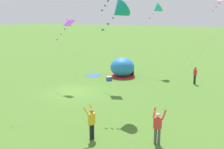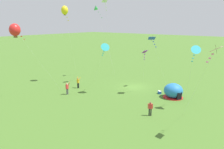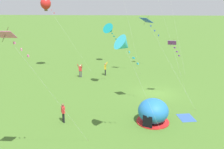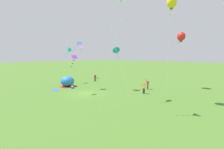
{
  "view_description": "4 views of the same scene",
  "coord_description": "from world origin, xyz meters",
  "px_view_note": "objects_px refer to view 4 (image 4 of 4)",
  "views": [
    {
      "loc": [
        17.81,
        13.65,
        6.56
      ],
      "look_at": [
        1.64,
        4.72,
        2.39
      ],
      "focal_mm": 42.0,
      "sensor_mm": 36.0,
      "label": 1
    },
    {
      "loc": [
        -19.01,
        29.99,
        10.63
      ],
      "look_at": [
        0.12,
        5.86,
        3.21
      ],
      "focal_mm": 35.0,
      "sensor_mm": 36.0,
      "label": 2
    },
    {
      "loc": [
        -28.05,
        3.34,
        10.19
      ],
      "look_at": [
        0.66,
        5.06,
        1.91
      ],
      "focal_mm": 42.0,
      "sensor_mm": 36.0,
      "label": 3
    },
    {
      "loc": [
        19.12,
        -14.49,
        6.03
      ],
      "look_at": [
        0.82,
        5.33,
        2.7
      ],
      "focal_mm": 24.0,
      "sensor_mm": 36.0,
      "label": 4
    }
  ],
  "objects_px": {
    "kite_blue": "(78,44)",
    "kite_yellow": "(172,2)",
    "kite_purple": "(74,58)",
    "kite_teal": "(117,52)",
    "popup_tent": "(67,82)",
    "kite_pink": "(82,48)",
    "person_flying_kite": "(144,88)",
    "person_center_field": "(148,84)",
    "cooler_box": "(72,87)",
    "person_far_back": "(95,77)",
    "kite_cyan": "(68,51)",
    "kite_red": "(181,36)"
  },
  "relations": [
    {
      "from": "kite_pink",
      "to": "person_far_back",
      "type": "bearing_deg",
      "value": -8.75
    },
    {
      "from": "person_far_back",
      "to": "kite_blue",
      "type": "relative_size",
      "value": 0.2
    },
    {
      "from": "kite_yellow",
      "to": "kite_pink",
      "type": "xyz_separation_m",
      "value": [
        -25.73,
        5.11,
        -4.47
      ]
    },
    {
      "from": "popup_tent",
      "to": "kite_pink",
      "type": "bearing_deg",
      "value": 128.7
    },
    {
      "from": "cooler_box",
      "to": "person_flying_kite",
      "type": "distance_m",
      "value": 13.2
    },
    {
      "from": "kite_yellow",
      "to": "kite_purple",
      "type": "bearing_deg",
      "value": -154.52
    },
    {
      "from": "cooler_box",
      "to": "kite_yellow",
      "type": "distance_m",
      "value": 20.98
    },
    {
      "from": "kite_yellow",
      "to": "kite_blue",
      "type": "bearing_deg",
      "value": -168.51
    },
    {
      "from": "kite_purple",
      "to": "kite_teal",
      "type": "xyz_separation_m",
      "value": [
        2.95,
        6.72,
        1.16
      ]
    },
    {
      "from": "person_center_field",
      "to": "kite_yellow",
      "type": "relative_size",
      "value": 0.14
    },
    {
      "from": "kite_pink",
      "to": "person_flying_kite",
      "type": "bearing_deg",
      "value": -9.07
    },
    {
      "from": "popup_tent",
      "to": "person_center_field",
      "type": "bearing_deg",
      "value": 33.32
    },
    {
      "from": "popup_tent",
      "to": "person_flying_kite",
      "type": "bearing_deg",
      "value": 20.39
    },
    {
      "from": "person_flying_kite",
      "to": "kite_yellow",
      "type": "xyz_separation_m",
      "value": [
        4.59,
        -1.73,
        11.59
      ]
    },
    {
      "from": "person_flying_kite",
      "to": "kite_cyan",
      "type": "relative_size",
      "value": 0.24
    },
    {
      "from": "kite_teal",
      "to": "kite_red",
      "type": "height_order",
      "value": "kite_red"
    },
    {
      "from": "person_flying_kite",
      "to": "kite_pink",
      "type": "xyz_separation_m",
      "value": [
        -21.14,
        3.38,
        7.12
      ]
    },
    {
      "from": "person_flying_kite",
      "to": "person_center_field",
      "type": "distance_m",
      "value": 3.49
    },
    {
      "from": "kite_purple",
      "to": "kite_yellow",
      "type": "distance_m",
      "value": 15.48
    },
    {
      "from": "person_flying_kite",
      "to": "person_center_field",
      "type": "bearing_deg",
      "value": 109.37
    },
    {
      "from": "person_flying_kite",
      "to": "kite_purple",
      "type": "distance_m",
      "value": 11.97
    },
    {
      "from": "kite_blue",
      "to": "kite_pink",
      "type": "relative_size",
      "value": 1.0
    },
    {
      "from": "person_flying_kite",
      "to": "kite_cyan",
      "type": "bearing_deg",
      "value": -171.01
    },
    {
      "from": "cooler_box",
      "to": "person_far_back",
      "type": "distance_m",
      "value": 8.52
    },
    {
      "from": "kite_teal",
      "to": "kite_pink",
      "type": "xyz_separation_m",
      "value": [
        -16.19,
        4.34,
        1.3
      ]
    },
    {
      "from": "kite_teal",
      "to": "kite_yellow",
      "type": "bearing_deg",
      "value": -4.61
    },
    {
      "from": "person_center_field",
      "to": "kite_purple",
      "type": "relative_size",
      "value": 0.3
    },
    {
      "from": "person_flying_kite",
      "to": "kite_blue",
      "type": "distance_m",
      "value": 13.76
    },
    {
      "from": "kite_blue",
      "to": "kite_yellow",
      "type": "distance_m",
      "value": 16.25
    },
    {
      "from": "kite_pink",
      "to": "kite_purple",
      "type": "bearing_deg",
      "value": -39.9
    },
    {
      "from": "cooler_box",
      "to": "person_center_field",
      "type": "bearing_deg",
      "value": 39.77
    },
    {
      "from": "person_far_back",
      "to": "kite_pink",
      "type": "bearing_deg",
      "value": 171.25
    },
    {
      "from": "popup_tent",
      "to": "kite_red",
      "type": "bearing_deg",
      "value": 39.67
    },
    {
      "from": "kite_purple",
      "to": "kite_pink",
      "type": "relative_size",
      "value": 0.72
    },
    {
      "from": "kite_teal",
      "to": "kite_purple",
      "type": "bearing_deg",
      "value": -113.71
    },
    {
      "from": "cooler_box",
      "to": "kite_blue",
      "type": "bearing_deg",
      "value": 34.16
    },
    {
      "from": "person_far_back",
      "to": "kite_cyan",
      "type": "height_order",
      "value": "kite_cyan"
    },
    {
      "from": "person_far_back",
      "to": "kite_teal",
      "type": "height_order",
      "value": "kite_teal"
    },
    {
      "from": "kite_purple",
      "to": "person_flying_kite",
      "type": "bearing_deg",
      "value": 44.2
    },
    {
      "from": "kite_purple",
      "to": "person_center_field",
      "type": "bearing_deg",
      "value": 58.44
    },
    {
      "from": "cooler_box",
      "to": "kite_teal",
      "type": "relative_size",
      "value": 0.08
    },
    {
      "from": "cooler_box",
      "to": "kite_red",
      "type": "relative_size",
      "value": 0.06
    },
    {
      "from": "kite_cyan",
      "to": "kite_yellow",
      "type": "bearing_deg",
      "value": 2.7
    },
    {
      "from": "person_far_back",
      "to": "popup_tent",
      "type": "bearing_deg",
      "value": -86.53
    },
    {
      "from": "kite_purple",
      "to": "kite_red",
      "type": "distance_m",
      "value": 19.71
    },
    {
      "from": "kite_purple",
      "to": "kite_teal",
      "type": "distance_m",
      "value": 7.43
    },
    {
      "from": "kite_blue",
      "to": "kite_yellow",
      "type": "height_order",
      "value": "kite_yellow"
    },
    {
      "from": "person_flying_kite",
      "to": "kite_yellow",
      "type": "bearing_deg",
      "value": -20.72
    },
    {
      "from": "kite_pink",
      "to": "kite_teal",
      "type": "bearing_deg",
      "value": -15.01
    },
    {
      "from": "kite_teal",
      "to": "kite_yellow",
      "type": "distance_m",
      "value": 11.18
    }
  ]
}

